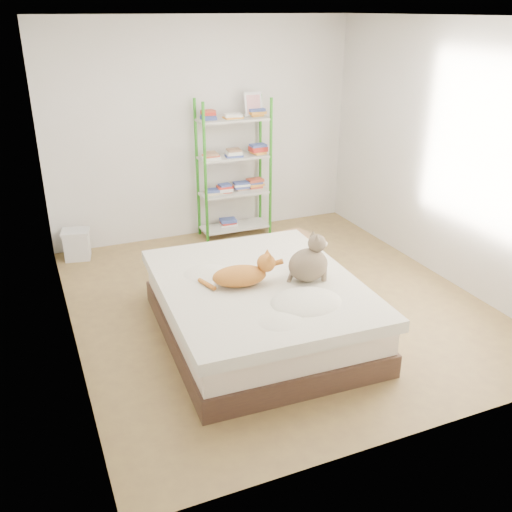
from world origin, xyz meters
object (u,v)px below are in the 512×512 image
bed (259,308)px  orange_cat (239,274)px  grey_cat (308,258)px  cardboard_box (289,252)px  shelf_unit (234,167)px  white_bin (77,244)px

bed → orange_cat: bearing=-177.0°
grey_cat → cardboard_box: bearing=-13.7°
bed → shelf_unit: bearing=76.0°
shelf_unit → cardboard_box: size_ratio=3.06×
shelf_unit → white_bin: size_ratio=4.97×
bed → white_bin: bearing=120.5°
grey_cat → shelf_unit: 2.54m
shelf_unit → cardboard_box: 1.40m
grey_cat → shelf_unit: bearing=-0.5°
grey_cat → orange_cat: bearing=82.7°
grey_cat → white_bin: 3.04m
white_bin → grey_cat: bearing=-56.3°
orange_cat → grey_cat: grey_cat is taller
shelf_unit → orange_cat: bearing=-110.1°
bed → shelf_unit: size_ratio=1.21×
bed → grey_cat: bearing=-17.3°
bed → orange_cat: size_ratio=3.88×
shelf_unit → white_bin: (-1.96, -0.03, -0.70)m
cardboard_box → bed: bearing=-134.0°
bed → shelf_unit: (0.69, 2.38, 0.61)m
bed → white_bin: size_ratio=6.00×
orange_cat → white_bin: (-1.09, 2.35, -0.45)m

